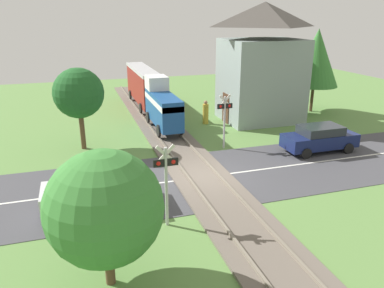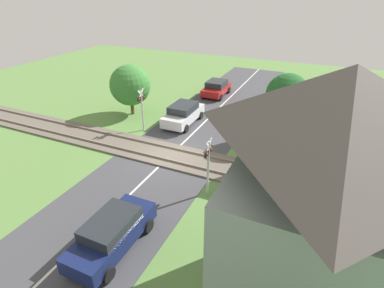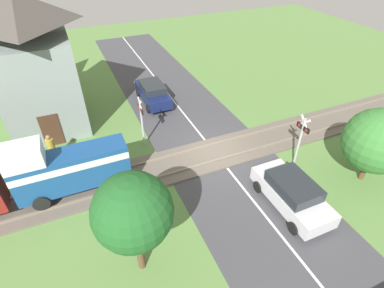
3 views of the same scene
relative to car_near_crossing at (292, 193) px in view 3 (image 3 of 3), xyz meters
name	(u,v)px [view 3 (image 3 of 3)]	position (x,y,z in m)	size (l,w,h in m)	color
ground_plane	(216,154)	(4.92, 1.44, -0.82)	(60.00, 60.00, 0.00)	#5B8442
road_surface	(216,154)	(4.92, 1.44, -0.81)	(48.00, 6.40, 0.02)	#424247
track_bed	(216,153)	(4.92, 1.44, -0.75)	(2.80, 48.00, 0.24)	#665B51
car_near_crossing	(292,193)	(0.00, 0.00, 0.00)	(4.25, 1.96, 1.57)	silver
car_far_side	(153,92)	(12.45, 2.88, -0.02)	(4.18, 1.81, 1.51)	#141E4C
crossing_signal_west_approach	(301,135)	(2.33, -2.15, 1.21)	(0.90, 0.18, 3.16)	#B7B7B7
crossing_signal_east_approach	(141,116)	(7.51, 5.03, 1.21)	(0.90, 0.18, 3.16)	#B7B7B7
station_building	(36,67)	(12.33, 10.02, 3.17)	(5.70, 4.75, 8.18)	gray
pedestrian_by_station	(52,149)	(8.20, 10.16, -0.05)	(0.41, 0.41, 1.68)	gold
tree_by_station	(19,40)	(17.47, 10.99, 3.40)	(3.60, 3.60, 6.38)	brown
tree_roadside_hedge	(133,212)	(-0.27, 7.41, 2.43)	(2.80, 2.80, 4.66)	brown
tree_beyond_track	(377,141)	(-0.01, -4.73, 1.63)	(3.26, 3.26, 4.09)	brown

